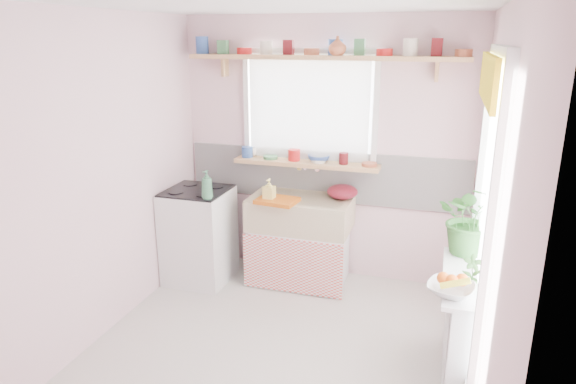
% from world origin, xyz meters
% --- Properties ---
extents(room, '(3.20, 3.20, 3.20)m').
position_xyz_m(room, '(0.66, 0.86, 1.37)').
color(room, beige).
rests_on(room, ground).
extents(sink_unit, '(0.95, 0.65, 1.11)m').
position_xyz_m(sink_unit, '(-0.15, 1.29, 0.43)').
color(sink_unit, white).
rests_on(sink_unit, ground).
extents(cooker, '(0.58, 0.58, 0.93)m').
position_xyz_m(cooker, '(-1.10, 1.05, 0.46)').
color(cooker, white).
rests_on(cooker, ground).
extents(radiator_ledge, '(0.22, 0.95, 0.78)m').
position_xyz_m(radiator_ledge, '(1.30, 0.20, 0.40)').
color(radiator_ledge, white).
rests_on(radiator_ledge, ground).
extents(windowsill, '(1.40, 0.22, 0.04)m').
position_xyz_m(windowsill, '(-0.15, 1.48, 1.14)').
color(windowsill, tan).
rests_on(windowsill, room).
extents(pine_shelf, '(2.52, 0.24, 0.04)m').
position_xyz_m(pine_shelf, '(0.00, 1.47, 2.12)').
color(pine_shelf, tan).
rests_on(pine_shelf, room).
extents(shelf_crockery, '(2.47, 0.11, 0.12)m').
position_xyz_m(shelf_crockery, '(-0.04, 1.47, 2.19)').
color(shelf_crockery, '#3359A5').
rests_on(shelf_crockery, pine_shelf).
extents(sill_crockery, '(1.35, 0.11, 0.12)m').
position_xyz_m(sill_crockery, '(-0.20, 1.48, 1.21)').
color(sill_crockery, '#3359A5').
rests_on(sill_crockery, windowsill).
extents(dish_tray, '(0.39, 0.31, 0.04)m').
position_xyz_m(dish_tray, '(-0.32, 1.10, 0.87)').
color(dish_tray, '#D26212').
rests_on(dish_tray, sink_unit).
extents(colander, '(0.36, 0.36, 0.13)m').
position_xyz_m(colander, '(0.22, 1.40, 0.92)').
color(colander, maroon).
rests_on(colander, sink_unit).
extents(jade_plant, '(0.51, 0.45, 0.54)m').
position_xyz_m(jade_plant, '(1.33, 0.60, 1.04)').
color(jade_plant, '#336F2C').
rests_on(jade_plant, radiator_ledge).
extents(fruit_bowl, '(0.34, 0.34, 0.07)m').
position_xyz_m(fruit_bowl, '(1.21, -0.10, 0.81)').
color(fruit_bowl, silver).
rests_on(fruit_bowl, radiator_ledge).
extents(herb_pot, '(0.13, 0.09, 0.23)m').
position_xyz_m(herb_pot, '(1.33, 0.02, 0.89)').
color(herb_pot, '#376D2B').
rests_on(herb_pot, radiator_ledge).
extents(soap_bottle_sink, '(0.10, 0.11, 0.22)m').
position_xyz_m(soap_bottle_sink, '(-0.39, 1.10, 0.96)').
color(soap_bottle_sink, '#F4DF6C').
rests_on(soap_bottle_sink, sink_unit).
extents(sill_cup, '(0.14, 0.14, 0.09)m').
position_xyz_m(sill_cup, '(-0.73, 1.54, 1.20)').
color(sill_cup, silver).
rests_on(sill_cup, windowsill).
extents(sill_bowl, '(0.27, 0.27, 0.06)m').
position_xyz_m(sill_bowl, '(-0.03, 1.51, 1.19)').
color(sill_bowl, '#2F509B').
rests_on(sill_bowl, windowsill).
extents(shelf_vase, '(0.21, 0.21, 0.16)m').
position_xyz_m(shelf_vase, '(0.14, 1.41, 2.22)').
color(shelf_vase, '#AF5936').
rests_on(shelf_vase, pine_shelf).
extents(cooker_bottle, '(0.12, 0.12, 0.26)m').
position_xyz_m(cooker_bottle, '(-0.88, 0.83, 1.04)').
color(cooker_bottle, '#3C7953').
rests_on(cooker_bottle, cooker).
extents(fruit, '(0.20, 0.14, 0.10)m').
position_xyz_m(fruit, '(1.22, -0.09, 0.87)').
color(fruit, orange).
rests_on(fruit, fruit_bowl).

